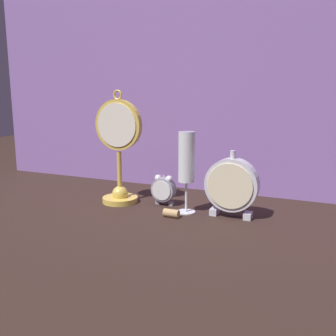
{
  "coord_description": "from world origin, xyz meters",
  "views": [
    {
      "loc": [
        0.43,
        -0.88,
        0.32
      ],
      "look_at": [
        0.0,
        0.08,
        0.12
      ],
      "focal_mm": 40.0,
      "sensor_mm": 36.0,
      "label": 1
    }
  ],
  "objects_px": {
    "mantel_clock_silver": "(232,185)",
    "champagne_flute": "(187,162)",
    "wine_cork": "(171,213)",
    "pocket_watch_on_stand": "(119,154)",
    "alarm_clock_twin_bell": "(163,189)"
  },
  "relations": [
    {
      "from": "pocket_watch_on_stand",
      "to": "mantel_clock_silver",
      "type": "relative_size",
      "value": 1.88
    },
    {
      "from": "pocket_watch_on_stand",
      "to": "alarm_clock_twin_bell",
      "type": "relative_size",
      "value": 3.73
    },
    {
      "from": "mantel_clock_silver",
      "to": "champagne_flute",
      "type": "relative_size",
      "value": 0.8
    },
    {
      "from": "champagne_flute",
      "to": "wine_cork",
      "type": "bearing_deg",
      "value": -110.74
    },
    {
      "from": "mantel_clock_silver",
      "to": "wine_cork",
      "type": "height_order",
      "value": "mantel_clock_silver"
    },
    {
      "from": "champagne_flute",
      "to": "wine_cork",
      "type": "relative_size",
      "value": 5.38
    },
    {
      "from": "pocket_watch_on_stand",
      "to": "champagne_flute",
      "type": "height_order",
      "value": "pocket_watch_on_stand"
    },
    {
      "from": "alarm_clock_twin_bell",
      "to": "wine_cork",
      "type": "bearing_deg",
      "value": -55.01
    },
    {
      "from": "pocket_watch_on_stand",
      "to": "wine_cork",
      "type": "height_order",
      "value": "pocket_watch_on_stand"
    },
    {
      "from": "mantel_clock_silver",
      "to": "champagne_flute",
      "type": "xyz_separation_m",
      "value": [
        -0.12,
        -0.01,
        0.06
      ]
    },
    {
      "from": "alarm_clock_twin_bell",
      "to": "mantel_clock_silver",
      "type": "height_order",
      "value": "mantel_clock_silver"
    },
    {
      "from": "alarm_clock_twin_bell",
      "to": "wine_cork",
      "type": "distance_m",
      "value": 0.12
    },
    {
      "from": "wine_cork",
      "to": "champagne_flute",
      "type": "bearing_deg",
      "value": 69.26
    },
    {
      "from": "pocket_watch_on_stand",
      "to": "wine_cork",
      "type": "xyz_separation_m",
      "value": [
        0.2,
        -0.07,
        -0.14
      ]
    },
    {
      "from": "pocket_watch_on_stand",
      "to": "wine_cork",
      "type": "distance_m",
      "value": 0.25
    }
  ]
}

